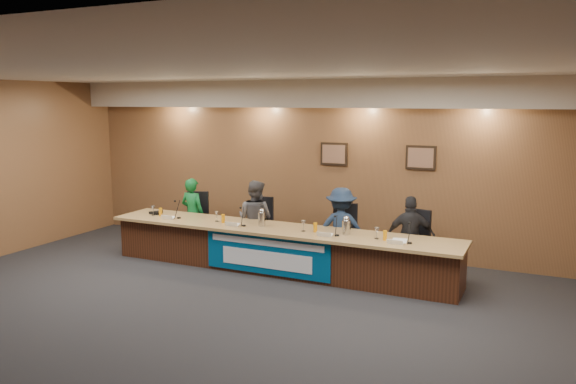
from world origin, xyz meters
name	(u,v)px	position (x,y,z in m)	size (l,w,h in m)	color
floor	(197,321)	(0.00, 0.00, 0.00)	(10.00, 10.00, 0.00)	black
ceiling	(190,69)	(0.00, 0.00, 3.20)	(10.00, 8.00, 0.04)	silver
wall_back	(315,166)	(0.00, 4.00, 1.60)	(10.00, 0.04, 3.20)	brown
soffit	(310,94)	(0.00, 3.75, 2.95)	(10.00, 0.50, 0.50)	beige
dais_body	(278,250)	(0.00, 2.40, 0.35)	(6.00, 0.80, 0.70)	#3A1C0F
dais_top	(276,229)	(0.00, 2.35, 0.72)	(6.10, 0.95, 0.05)	#987646
banner	(266,255)	(0.00, 1.99, 0.38)	(2.20, 0.02, 0.65)	navy
banner_text_upper	(266,243)	(0.00, 1.97, 0.58)	(2.00, 0.01, 0.10)	silver
banner_text_lower	(266,260)	(0.00, 1.97, 0.30)	(1.60, 0.01, 0.28)	silver
wall_photo_left	(334,154)	(0.40, 3.97, 1.85)	(0.52, 0.04, 0.42)	black
wall_photo_right	(421,158)	(2.00, 3.97, 1.85)	(0.52, 0.04, 0.42)	black
panelist_a	(193,214)	(-2.08, 2.96, 0.69)	(0.50, 0.33, 1.38)	#0C5723
panelist_b	(255,219)	(-0.73, 2.96, 0.71)	(0.69, 0.54, 1.42)	#47464A
panelist_c	(341,228)	(0.91, 2.96, 0.70)	(0.90, 0.52, 1.39)	#15243C
panelist_d	(411,237)	(2.09, 2.96, 0.67)	(0.78, 0.33, 1.33)	black
office_chair_a	(196,224)	(-2.08, 3.06, 0.48)	(0.48, 0.48, 0.08)	black
office_chair_b	(258,230)	(-0.73, 3.06, 0.48)	(0.48, 0.48, 0.08)	black
office_chair_c	(343,240)	(0.91, 3.06, 0.48)	(0.48, 0.48, 0.08)	black
office_chair_d	(412,247)	(2.09, 3.06, 0.48)	(0.48, 0.48, 0.08)	black
nameplate_a	(167,217)	(-2.05, 2.12, 0.80)	(0.24, 0.06, 0.09)	white
microphone_a	(179,218)	(-1.91, 2.28, 0.76)	(0.07, 0.07, 0.02)	black
juice_glass_a	(161,212)	(-2.33, 2.31, 0.82)	(0.06, 0.06, 0.15)	orange
water_glass_a	(153,211)	(-2.48, 2.29, 0.84)	(0.08, 0.08, 0.18)	silver
nameplate_b	(231,224)	(-0.73, 2.12, 0.80)	(0.24, 0.06, 0.09)	white
microphone_b	(244,226)	(-0.55, 2.22, 0.76)	(0.07, 0.07, 0.02)	black
juice_glass_b	(223,219)	(-0.99, 2.30, 0.82)	(0.06, 0.06, 0.15)	orange
water_glass_b	(217,216)	(-1.15, 2.34, 0.84)	(0.08, 0.08, 0.18)	silver
nameplate_c	(324,234)	(0.94, 2.09, 0.80)	(0.24, 0.06, 0.09)	white
microphone_c	(337,235)	(1.11, 2.23, 0.76)	(0.07, 0.07, 0.02)	black
juice_glass_c	(315,227)	(0.70, 2.33, 0.82)	(0.06, 0.06, 0.15)	orange
water_glass_c	(303,226)	(0.51, 2.29, 0.84)	(0.08, 0.08, 0.18)	silver
nameplate_d	(395,242)	(2.06, 2.09, 0.80)	(0.24, 0.06, 0.09)	white
microphone_d	(410,243)	(2.24, 2.24, 0.76)	(0.07, 0.07, 0.02)	black
juice_glass_d	(385,235)	(1.86, 2.27, 0.82)	(0.06, 0.06, 0.15)	orange
water_glass_d	(377,233)	(1.72, 2.30, 0.84)	(0.08, 0.08, 0.18)	silver
carafe_mid	(262,219)	(-0.27, 2.35, 0.87)	(0.12, 0.12, 0.24)	silver
carafe_right	(346,228)	(1.21, 2.37, 0.86)	(0.13, 0.13, 0.23)	silver
speakerphone	(158,213)	(-2.50, 2.43, 0.78)	(0.32, 0.32, 0.05)	black
paper_stack	(399,241)	(2.06, 2.34, 0.75)	(0.22, 0.30, 0.01)	white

